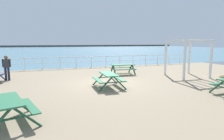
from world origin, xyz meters
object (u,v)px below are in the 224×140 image
Objects in this scene: picnic_table_far_right at (123,67)px; lattice_pergola at (188,49)px; picnic_table_near_right at (109,77)px; picnic_table_far_left at (8,105)px; visitor at (7,66)px.

picnic_table_far_right is 4.97m from lattice_pergola.
picnic_table_near_right is 0.86× the size of picnic_table_far_left.
lattice_pergola is (6.49, 1.34, 1.41)m from picnic_table_near_right.
picnic_table_near_right is 1.11× the size of visitor.
visitor is at bearing -176.45° from picnic_table_far_right.
picnic_table_far_right is at bearing 150.60° from lattice_pergola.
picnic_table_near_right is 5.71m from picnic_table_far_left.
picnic_table_far_left is 10.06m from picnic_table_far_right.
picnic_table_near_right and picnic_table_far_left have the same top height.
visitor is at bearing 169.63° from lattice_pergola.
picnic_table_near_right is 6.77m from lattice_pergola.
picnic_table_far_right is at bearing -59.00° from picnic_table_far_left.
picnic_table_far_right is 1.15× the size of visitor.
lattice_pergola reaches higher than visitor.
lattice_pergola reaches higher than picnic_table_near_right.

